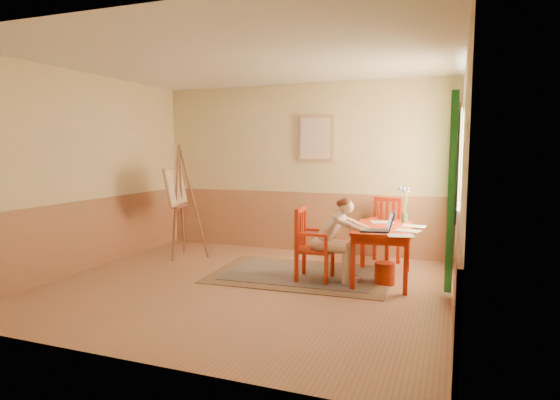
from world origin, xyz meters
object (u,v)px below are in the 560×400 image
at_px(chair_left, 311,244).
at_px(laptop, 379,227).
at_px(table, 383,233).
at_px(easel, 178,191).
at_px(figure, 335,236).
at_px(chair_back, 383,231).

bearing_deg(chair_left, laptop, -3.81).
relative_size(table, easel, 0.69).
relative_size(chair_left, easel, 0.53).
bearing_deg(figure, chair_back, 70.59).
xyz_separation_m(chair_left, laptop, (0.89, -0.06, 0.29)).
height_order(figure, laptop, figure).
height_order(table, figure, figure).
bearing_deg(figure, laptop, -6.17).
bearing_deg(chair_left, chair_back, 58.76).
bearing_deg(chair_back, laptop, -83.78).
xyz_separation_m(chair_left, easel, (-2.37, 0.53, 0.59)).
height_order(table, easel, easel).
distance_m(figure, easel, 2.77).
relative_size(laptop, easel, 0.25).
height_order(laptop, easel, easel).
height_order(chair_left, easel, easel).
bearing_deg(chair_left, table, 19.82).
bearing_deg(laptop, easel, 169.77).
bearing_deg(laptop, chair_back, 96.22).
distance_m(table, chair_left, 0.95).
xyz_separation_m(table, laptop, (0.01, -0.38, 0.14)).
bearing_deg(chair_back, easel, -167.32).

